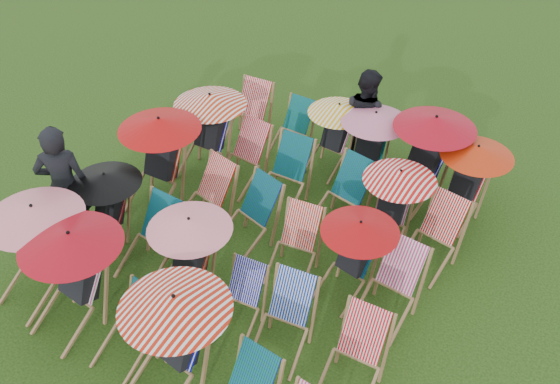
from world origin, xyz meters
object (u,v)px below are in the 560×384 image
Objects in this scene: deckchair_0 at (35,250)px; deckchair_29 at (465,181)px; person_rear at (365,117)px; person_left at (64,186)px.

deckchair_0 is 6.03m from deckchair_29.
person_left is at bearing 74.37° from person_rear.
person_left is at bearing 119.79° from deckchair_0.
person_left is (-0.49, 0.94, 0.20)m from deckchair_0.
person_rear is at bearing 172.27° from deckchair_29.
deckchair_29 is at bearing -177.52° from person_rear.
person_rear is at bearing -163.29° from person_left.
deckchair_0 is at bearing 83.98° from person_rear.
deckchair_0 is 1.16× the size of deckchair_29.
deckchair_0 is 0.75× the size of person_left.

